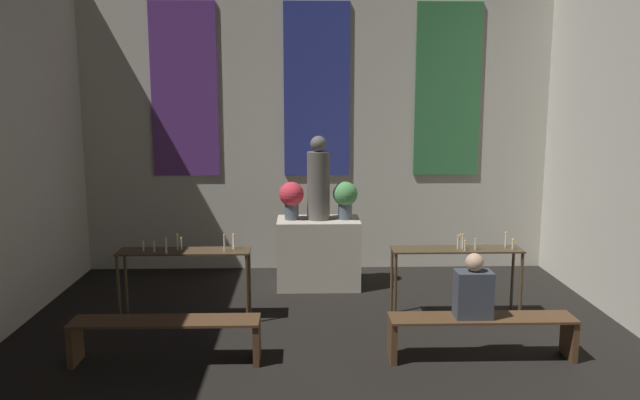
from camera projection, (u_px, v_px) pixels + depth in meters
wall_back at (317, 119)px, 9.36m from camera, size 7.21×0.16×4.53m
altar at (318, 253)px, 8.67m from camera, size 1.13×0.69×0.95m
statue at (318, 182)px, 8.50m from camera, size 0.31×0.31×1.15m
flower_vase_left at (292, 197)px, 8.53m from camera, size 0.34×0.34×0.52m
flower_vase_right at (345, 197)px, 8.55m from camera, size 0.34×0.34×0.52m
candle_rack_left at (185, 260)px, 7.29m from camera, size 1.54×0.36×1.05m
candle_rack_right at (457, 258)px, 7.38m from camera, size 1.54×0.36×1.04m
pew_back_left at (166, 331)px, 6.18m from camera, size 1.86×0.36×0.44m
pew_back_right at (481, 328)px, 6.26m from camera, size 1.86×0.36×0.44m
person_seated at (473, 290)px, 6.19m from camera, size 0.36×0.24×0.65m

